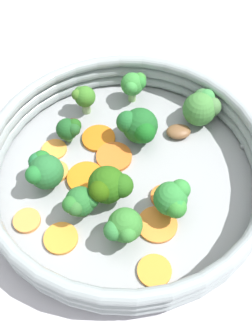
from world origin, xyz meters
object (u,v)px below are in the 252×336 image
at_px(skillet, 126,177).
at_px(carrot_slice_6, 114,157).
at_px(carrot_slice_2, 99,138).
at_px(carrot_slice_8, 27,221).
at_px(broccoli_floret_6, 139,126).
at_px(carrot_slice_1, 154,271).
at_px(mushroom_piece_1, 74,123).
at_px(broccoli_floret_5, 44,170).
at_px(broccoli_floret_4, 202,107).
at_px(broccoli_floret_9, 80,202).
at_px(carrot_slice_5, 164,197).
at_px(carrot_slice_9, 61,238).
at_px(broccoli_floret_3, 70,129).
at_px(mushroom_piece_0, 178,132).
at_px(carrot_slice_4, 86,178).
at_px(broccoli_floret_0, 134,84).
at_px(broccoli_floret_8, 124,227).
at_px(carrot_slice_3, 56,172).
at_px(broccoli_floret_2, 109,186).
at_px(carrot_slice_7, 157,224).
at_px(broccoli_floret_7, 173,200).
at_px(carrot_slice_0, 54,149).
at_px(broccoli_floret_1, 84,97).

height_order(skillet, carrot_slice_6, carrot_slice_6).
height_order(carrot_slice_2, carrot_slice_8, same).
bearing_deg(broccoli_floret_6, carrot_slice_8, 51.03).
bearing_deg(carrot_slice_1, broccoli_floret_6, -77.56).
height_order(carrot_slice_1, mushroom_piece_1, mushroom_piece_1).
bearing_deg(broccoli_floret_5, carrot_slice_1, 146.47).
xyz_separation_m(broccoli_floret_4, broccoli_floret_9, (0.13, 0.17, 0.00)).
bearing_deg(carrot_slice_1, carrot_slice_5, -91.23).
distance_m(carrot_slice_9, broccoli_floret_3, 0.15).
xyz_separation_m(carrot_slice_8, mushroom_piece_0, (-0.17, -0.16, 0.00)).
distance_m(carrot_slice_4, broccoli_floret_0, 0.16).
distance_m(broccoli_floret_5, broccoli_floret_8, 0.12).
distance_m(carrot_slice_2, broccoli_floret_9, 0.12).
bearing_deg(broccoli_floret_9, mushroom_piece_1, -74.09).
bearing_deg(broccoli_floret_6, broccoli_floret_8, 90.57).
xyz_separation_m(carrot_slice_3, mushroom_piece_0, (-0.15, -0.09, 0.00)).
xyz_separation_m(broccoli_floret_2, broccoli_floret_8, (-0.02, 0.05, -0.00)).
height_order(carrot_slice_6, carrot_slice_9, same).
xyz_separation_m(carrot_slice_9, broccoli_floret_4, (-0.15, -0.21, 0.03)).
relative_size(carrot_slice_7, broccoli_floret_2, 0.85).
bearing_deg(carrot_slice_9, carrot_slice_2, -96.36).
bearing_deg(mushroom_piece_1, broccoli_floret_6, 173.61).
relative_size(carrot_slice_3, broccoli_floret_3, 0.90).
height_order(carrot_slice_6, broccoli_floret_6, broccoli_floret_6).
xyz_separation_m(carrot_slice_4, broccoli_floret_7, (-0.11, 0.03, 0.03)).
distance_m(skillet, carrot_slice_4, 0.05).
relative_size(broccoli_floret_8, broccoli_floret_9, 1.06).
relative_size(broccoli_floret_4, broccoli_floret_8, 1.07).
height_order(carrot_slice_0, carrot_slice_8, carrot_slice_8).
bearing_deg(skillet, carrot_slice_1, 111.63).
bearing_deg(carrot_slice_7, broccoli_floret_5, -15.45).
height_order(broccoli_floret_1, broccoli_floret_2, broccoli_floret_2).
height_order(carrot_slice_0, carrot_slice_6, carrot_slice_6).
distance_m(broccoli_floret_3, broccoli_floret_9, 0.12).
height_order(carrot_slice_0, carrot_slice_1, carrot_slice_1).
bearing_deg(carrot_slice_2, broccoli_floret_3, 7.96).
xyz_separation_m(skillet, mushroom_piece_1, (0.08, -0.07, 0.01)).
relative_size(carrot_slice_4, broccoli_floret_9, 1.04).
xyz_separation_m(carrot_slice_3, carrot_slice_7, (-0.14, 0.06, -0.00)).
bearing_deg(carrot_slice_1, broccoli_floret_1, -61.40).
height_order(broccoli_floret_3, broccoli_floret_4, broccoli_floret_4).
xyz_separation_m(broccoli_floret_6, broccoli_floret_8, (-0.00, 0.15, 0.00)).
bearing_deg(broccoli_floret_9, carrot_slice_3, -50.31).
bearing_deg(carrot_slice_9, broccoli_floret_2, -128.96).
height_order(carrot_slice_2, broccoli_floret_2, broccoli_floret_2).
distance_m(carrot_slice_8, broccoli_floret_7, 0.17).
relative_size(carrot_slice_8, broccoli_floret_3, 0.89).
xyz_separation_m(broccoli_floret_0, broccoli_floret_6, (-0.02, 0.07, -0.00)).
relative_size(carrot_slice_1, carrot_slice_5, 1.18).
bearing_deg(broccoli_floret_7, skillet, -37.64).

